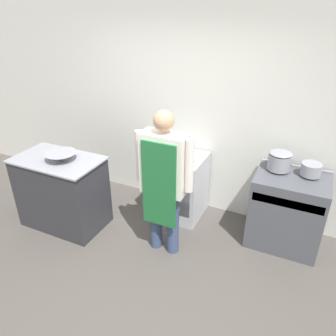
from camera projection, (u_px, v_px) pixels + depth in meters
The scene contains 9 objects.
ground_plane at pixel (122, 286), 3.39m from camera, with size 14.00×14.00×0.00m, color #4C4742.
wall_back at pixel (190, 112), 4.22m from camera, with size 8.00×0.05×2.70m.
prep_counter at pixel (63, 192), 4.15m from camera, with size 1.08×0.65×0.93m.
stove at pixel (287, 211), 3.81m from camera, with size 0.80×0.60×0.91m.
fridge_unit at pixel (179, 185), 4.37m from camera, with size 0.65×0.60×0.86m.
person_cook at pixel (164, 177), 3.46m from camera, with size 0.66×0.24×1.70m.
mixing_bowl at pixel (61, 156), 3.88m from camera, with size 0.38×0.38×0.10m.
stock_pot at pixel (280, 160), 3.70m from camera, with size 0.26×0.26×0.22m.
sauce_pot at pixel (311, 169), 3.59m from camera, with size 0.22×0.22×0.14m.
Camera 1 is at (1.47, -2.00, 2.65)m, focal length 35.00 mm.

